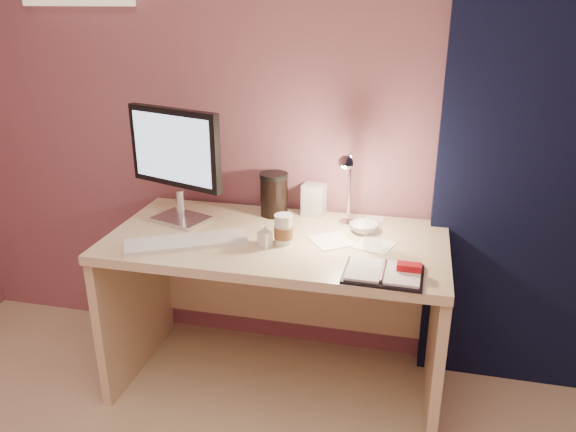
% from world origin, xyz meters
% --- Properties ---
extents(room, '(3.50, 3.50, 3.50)m').
position_xyz_m(room, '(0.95, 1.69, 1.14)').
color(room, '#C6B28E').
rests_on(room, ground).
extents(desk, '(1.40, 0.70, 0.73)m').
position_xyz_m(desk, '(0.00, 1.45, 0.50)').
color(desk, beige).
rests_on(desk, ground).
extents(monitor, '(0.46, 0.23, 0.50)m').
position_xyz_m(monitor, '(-0.46, 1.47, 1.03)').
color(monitor, silver).
rests_on(monitor, desk).
extents(keyboard, '(0.50, 0.35, 0.02)m').
position_xyz_m(keyboard, '(-0.34, 1.23, 0.74)').
color(keyboard, white).
rests_on(keyboard, desk).
extents(planner, '(0.29, 0.22, 0.04)m').
position_xyz_m(planner, '(0.46, 1.14, 0.74)').
color(planner, black).
rests_on(planner, desk).
extents(paper_b, '(0.17, 0.17, 0.00)m').
position_xyz_m(paper_b, '(0.41, 1.39, 0.73)').
color(paper_b, white).
rests_on(paper_b, desk).
extents(paper_c, '(0.22, 0.22, 0.00)m').
position_xyz_m(paper_c, '(0.23, 1.39, 0.73)').
color(paper_c, white).
rests_on(paper_c, desk).
extents(coffee_cup, '(0.08, 0.08, 0.12)m').
position_xyz_m(coffee_cup, '(0.04, 1.33, 0.79)').
color(coffee_cup, silver).
rests_on(coffee_cup, desk).
extents(clear_cup, '(0.07, 0.07, 0.13)m').
position_xyz_m(clear_cup, '(0.40, 1.35, 0.80)').
color(clear_cup, white).
rests_on(clear_cup, desk).
extents(bowl, '(0.12, 0.12, 0.04)m').
position_xyz_m(bowl, '(0.35, 1.52, 0.75)').
color(bowl, white).
rests_on(bowl, desk).
extents(lotion_bottle, '(0.06, 0.06, 0.10)m').
position_xyz_m(lotion_bottle, '(-0.02, 1.28, 0.78)').
color(lotion_bottle, silver).
rests_on(lotion_bottle, desk).
extents(dark_jar, '(0.12, 0.12, 0.18)m').
position_xyz_m(dark_jar, '(-0.07, 1.63, 0.82)').
color(dark_jar, black).
rests_on(dark_jar, desk).
extents(product_box, '(0.11, 0.09, 0.15)m').
position_xyz_m(product_box, '(0.10, 1.67, 0.80)').
color(product_box, silver).
rests_on(product_box, desk).
extents(desk_lamp, '(0.08, 0.21, 0.34)m').
position_xyz_m(desk_lamp, '(0.27, 1.51, 0.94)').
color(desk_lamp, silver).
rests_on(desk_lamp, desk).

